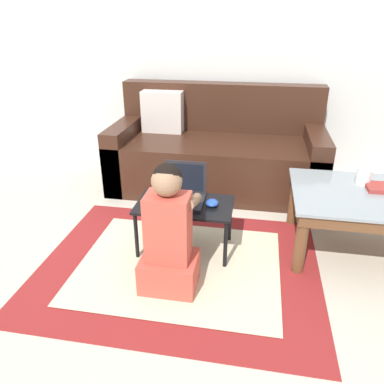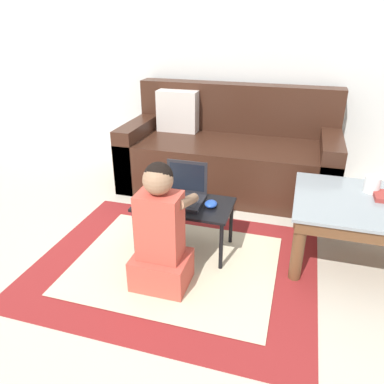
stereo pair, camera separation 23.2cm
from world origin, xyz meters
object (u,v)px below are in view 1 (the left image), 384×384
Objects in this scene: couch at (216,153)px; person_seated at (169,236)px; computer_mouse at (212,203)px; laptop at (183,195)px; laptop_desk at (185,209)px; cup_on_table at (364,177)px; coffee_table at (384,204)px; book_on_table at (382,188)px.

couch reaches higher than person_seated.
computer_mouse is 0.42m from person_seated.
computer_mouse is (0.19, -0.03, -0.02)m from laptop.
laptop is at bearing 170.98° from computer_mouse.
couch is 6.74× the size of laptop.
person_seated is (-0.18, -0.37, -0.03)m from computer_mouse.
cup_on_table reaches higher than laptop_desk.
person_seated is (-0.08, -1.44, 0.03)m from couch.
couch is 1.44m from person_seated.
person_seated is at bearing -89.53° from laptop.
laptop_desk is 0.09m from laptop.
coffee_table reaches higher than computer_mouse.
person_seated reaches higher than laptop_desk.
cup_on_table is (1.11, 0.29, 0.09)m from laptop.
computer_mouse is 1.05m from book_on_table.
laptop is 1.15m from cup_on_table.
laptop_desk is 0.18m from computer_mouse.
computer_mouse is at bearing -84.32° from couch.
person_seated reaches higher than laptop.
book_on_table is at bearing -35.93° from couch.
computer_mouse is 0.91× the size of cup_on_table.
person_seated is at bearing -116.16° from computer_mouse.
laptop is (-0.08, -1.04, 0.08)m from couch.
person_seated is at bearing -152.63° from book_on_table.
couch reaches higher than computer_mouse.
person_seated reaches higher than computer_mouse.
coffee_table is at bearing 8.62° from laptop_desk.
couch is at bearing 86.53° from laptop_desk.
laptop reaches higher than computer_mouse.
laptop_desk is 0.81× the size of person_seated.
book_on_table is at bearing 27.37° from person_seated.
laptop_desk is (-1.20, -0.18, -0.05)m from coffee_table.
cup_on_table is at bearing 19.31° from computer_mouse.
computer_mouse is 0.12× the size of person_seated.
person_seated reaches higher than coffee_table.
person_seated is at bearing -93.08° from couch.
person_seated is at bearing -147.79° from cup_on_table.
couch is 1.40m from book_on_table.
person_seated is 1.32m from cup_on_table.
laptop_desk is 3.24× the size of book_on_table.
cup_on_table is at bearing 32.21° from person_seated.
couch is 1.62× the size of coffee_table.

